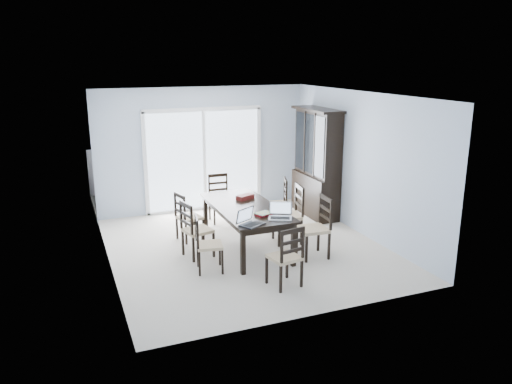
% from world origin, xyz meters
% --- Properties ---
extents(floor, '(5.00, 5.00, 0.00)m').
position_xyz_m(floor, '(0.00, 0.00, 0.00)').
color(floor, beige).
rests_on(floor, ground).
extents(ceiling, '(5.00, 5.00, 0.00)m').
position_xyz_m(ceiling, '(0.00, 0.00, 2.60)').
color(ceiling, white).
rests_on(ceiling, back_wall).
extents(back_wall, '(4.50, 0.02, 2.60)m').
position_xyz_m(back_wall, '(0.00, 2.50, 1.30)').
color(back_wall, '#ADBBCE').
rests_on(back_wall, floor).
extents(wall_left, '(0.02, 5.00, 2.60)m').
position_xyz_m(wall_left, '(-2.25, 0.00, 1.30)').
color(wall_left, '#ADBBCE').
rests_on(wall_left, floor).
extents(wall_right, '(0.02, 5.00, 2.60)m').
position_xyz_m(wall_right, '(2.25, 0.00, 1.30)').
color(wall_right, '#ADBBCE').
rests_on(wall_right, floor).
extents(balcony, '(4.50, 2.00, 0.10)m').
position_xyz_m(balcony, '(0.00, 3.50, -0.05)').
color(balcony, gray).
rests_on(balcony, ground).
extents(railing, '(4.50, 0.06, 1.10)m').
position_xyz_m(railing, '(0.00, 4.50, 0.55)').
color(railing, '#99999E').
rests_on(railing, balcony).
extents(dining_table, '(1.00, 2.20, 0.75)m').
position_xyz_m(dining_table, '(0.00, 0.00, 0.67)').
color(dining_table, black).
rests_on(dining_table, floor).
extents(china_hutch, '(0.50, 1.38, 2.20)m').
position_xyz_m(china_hutch, '(2.02, 1.25, 1.07)').
color(china_hutch, black).
rests_on(china_hutch, floor).
extents(sliding_door, '(2.52, 0.05, 2.18)m').
position_xyz_m(sliding_door, '(0.00, 2.48, 1.09)').
color(sliding_door, silver).
rests_on(sliding_door, floor).
extents(chair_left_near, '(0.46, 0.45, 1.01)m').
position_xyz_m(chair_left_near, '(-0.93, -0.66, 0.54)').
color(chair_left_near, black).
rests_on(chair_left_near, floor).
extents(chair_left_mid, '(0.50, 0.49, 1.09)m').
position_xyz_m(chair_left_mid, '(-0.95, -0.07, 0.58)').
color(chair_left_mid, black).
rests_on(chair_left_mid, floor).
extents(chair_left_far, '(0.48, 0.47, 1.02)m').
position_xyz_m(chair_left_far, '(-0.87, 0.72, 0.54)').
color(chair_left_far, black).
rests_on(chair_left_far, floor).
extents(chair_right_near, '(0.48, 0.46, 1.17)m').
position_xyz_m(chair_right_near, '(0.98, -0.77, 0.62)').
color(chair_right_near, black).
rests_on(chair_right_near, floor).
extents(chair_right_mid, '(0.52, 0.51, 1.19)m').
position_xyz_m(chair_right_mid, '(0.88, -0.01, 0.63)').
color(chair_right_mid, black).
rests_on(chair_right_mid, floor).
extents(chair_right_far, '(0.55, 0.54, 1.12)m').
position_xyz_m(chair_right_far, '(0.98, 0.75, 0.59)').
color(chair_right_far, black).
rests_on(chair_right_far, floor).
extents(chair_end_near, '(0.46, 0.47, 1.06)m').
position_xyz_m(chair_end_near, '(0.01, -1.66, 0.56)').
color(chair_end_near, black).
rests_on(chair_end_near, floor).
extents(chair_end_far, '(0.42, 0.43, 1.08)m').
position_xyz_m(chair_end_far, '(0.05, 1.63, 0.57)').
color(chair_end_far, black).
rests_on(chair_end_far, floor).
extents(laptop_dark, '(0.43, 0.39, 0.25)m').
position_xyz_m(laptop_dark, '(-0.25, -0.96, 0.81)').
color(laptop_dark, black).
rests_on(laptop_dark, dining_table).
extents(laptop_silver, '(0.44, 0.39, 0.25)m').
position_xyz_m(laptop_silver, '(0.26, -0.84, 0.81)').
color(laptop_silver, silver).
rests_on(laptop_silver, dining_table).
extents(book_stack, '(0.31, 0.27, 0.04)m').
position_xyz_m(book_stack, '(0.09, -0.57, 0.77)').
color(book_stack, maroon).
rests_on(book_stack, dining_table).
extents(cell_phone, '(0.12, 0.07, 0.01)m').
position_xyz_m(cell_phone, '(0.12, -0.86, 0.76)').
color(cell_phone, black).
rests_on(cell_phone, dining_table).
extents(game_box, '(0.35, 0.26, 0.08)m').
position_xyz_m(game_box, '(0.15, 0.41, 0.79)').
color(game_box, '#490E0E').
rests_on(game_box, dining_table).
extents(hot_tub, '(2.08, 1.89, 1.02)m').
position_xyz_m(hot_tub, '(-0.33, 3.42, 0.51)').
color(hot_tub, brown).
rests_on(hot_tub, balcony).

